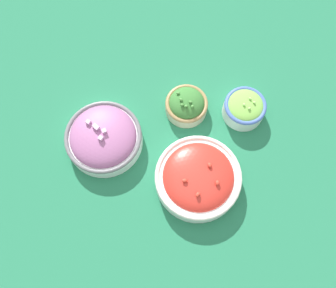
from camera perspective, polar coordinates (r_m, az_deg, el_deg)
name	(u,v)px	position (r m, az deg, el deg)	size (l,w,h in m)	color
ground_plane	(168,148)	(1.05, 0.00, -0.54)	(3.00, 3.00, 0.00)	#23704C
bowl_cherry_tomatoes	(198,178)	(0.99, 4.60, -5.16)	(0.23, 0.23, 0.08)	white
bowl_red_onion	(104,138)	(1.04, -9.80, 0.97)	(0.21, 0.21, 0.09)	white
bowl_broccoli	(187,105)	(1.07, 2.84, 5.99)	(0.12, 0.12, 0.07)	beige
bowl_lettuce	(244,108)	(1.08, 11.58, 5.44)	(0.12, 0.12, 0.07)	white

